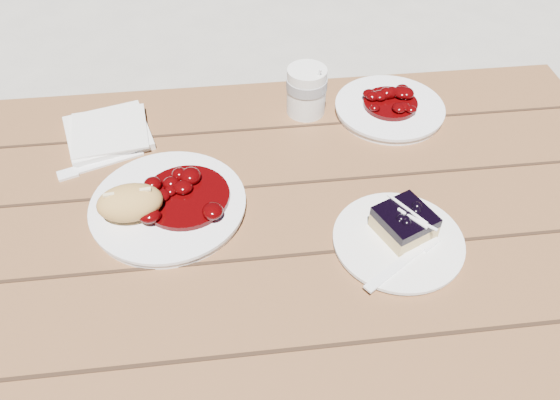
{
  "coord_description": "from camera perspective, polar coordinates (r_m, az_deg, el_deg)",
  "views": [
    {
      "loc": [
        0.28,
        -0.6,
        1.41
      ],
      "look_at": [
        0.34,
        -0.02,
        0.81
      ],
      "focal_mm": 35.0,
      "sensor_mm": 36.0,
      "label": 1
    }
  ],
  "objects": [
    {
      "name": "blueberry_cake",
      "position": [
        0.87,
        12.86,
        -2.27
      ],
      "size": [
        0.1,
        0.1,
        0.05
      ],
      "rotation": [
        0.0,
        0.0,
        0.42
      ],
      "color": "tan",
      "rests_on": "dessert_plate"
    },
    {
      "name": "picnic_table",
      "position": [
        1.06,
        -19.16,
        -9.33
      ],
      "size": [
        2.0,
        1.55,
        0.75
      ],
      "color": "brown",
      "rests_on": "ground"
    },
    {
      "name": "main_plate",
      "position": [
        0.93,
        -11.57,
        -0.61
      ],
      "size": [
        0.25,
        0.25,
        0.02
      ],
      "primitive_type": "cylinder",
      "color": "white",
      "rests_on": "picnic_table"
    },
    {
      "name": "coffee_cup",
      "position": [
        1.1,
        2.78,
        11.31
      ],
      "size": [
        0.08,
        0.08,
        0.1
      ],
      "primitive_type": "cylinder",
      "color": "white",
      "rests_on": "picnic_table"
    },
    {
      "name": "napkin_stack",
      "position": [
        1.11,
        -17.53,
        6.71
      ],
      "size": [
        0.19,
        0.19,
        0.01
      ],
      "primitive_type": "cube",
      "rotation": [
        0.0,
        0.0,
        0.27
      ],
      "color": "white",
      "rests_on": "picnic_table"
    },
    {
      "name": "second_stew",
      "position": [
        1.12,
        11.56,
        10.51
      ],
      "size": [
        0.11,
        0.11,
        0.04
      ],
      "primitive_type": null,
      "color": "#3F0203",
      "rests_on": "second_plate"
    },
    {
      "name": "second_plate",
      "position": [
        1.14,
        11.35,
        9.31
      ],
      "size": [
        0.21,
        0.21,
        0.02
      ],
      "primitive_type": "cylinder",
      "color": "white",
      "rests_on": "picnic_table"
    },
    {
      "name": "goulash_stew",
      "position": [
        0.91,
        -9.95,
        1.03
      ],
      "size": [
        0.15,
        0.15,
        0.04
      ],
      "primitive_type": null,
      "color": "#3F0203",
      "rests_on": "main_plate"
    },
    {
      "name": "bread_roll",
      "position": [
        0.9,
        -15.4,
        -0.26
      ],
      "size": [
        0.11,
        0.08,
        0.05
      ],
      "primitive_type": "ellipsoid",
      "rotation": [
        0.0,
        0.0,
        0.09
      ],
      "color": "tan",
      "rests_on": "main_plate"
    },
    {
      "name": "fork_dessert",
      "position": [
        0.84,
        11.97,
        -6.88
      ],
      "size": [
        0.15,
        0.11,
        0.0
      ],
      "primitive_type": null,
      "rotation": [
        0.0,
        0.0,
        -0.97
      ],
      "color": "white",
      "rests_on": "dessert_plate"
    },
    {
      "name": "fork_table",
      "position": [
        1.05,
        -17.39,
        3.85
      ],
      "size": [
        0.16,
        0.08,
        0.0
      ],
      "primitive_type": null,
      "rotation": [
        0.0,
        0.0,
        1.92
      ],
      "color": "white",
      "rests_on": "picnic_table"
    },
    {
      "name": "dessert_plate",
      "position": [
        0.88,
        12.22,
        -4.23
      ],
      "size": [
        0.2,
        0.2,
        0.01
      ],
      "primitive_type": "cylinder",
      "color": "white",
      "rests_on": "picnic_table"
    }
  ]
}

